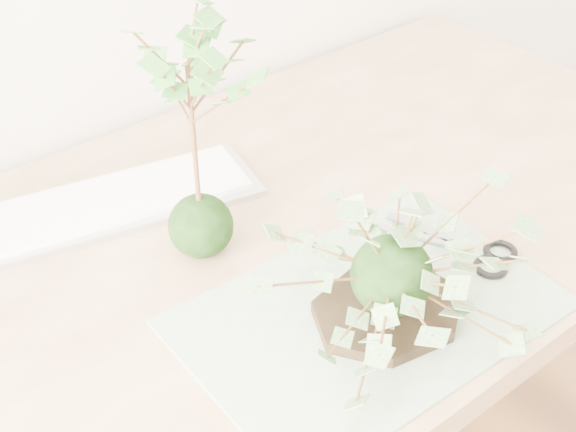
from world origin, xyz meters
The scene contains 7 objects.
desk centered at (-0.06, 1.23, 0.65)m, with size 1.60×0.70×0.74m.
cutting_mat centered at (0.04, 1.04, 0.74)m, with size 0.42×0.28×0.00m, color gray.
stone_dish centered at (0.05, 1.02, 0.75)m, with size 0.19×0.19×0.01m, color black.
ivy_kokedama centered at (0.05, 1.02, 0.85)m, with size 0.33×0.33×0.18m.
maple_kokedama centered at (-0.05, 1.25, 0.98)m, with size 0.21×0.21×0.34m.
keyboard centered at (-0.12, 1.41, 0.75)m, with size 0.48×0.23×0.02m.
scissors centered at (0.20, 1.03, 0.75)m, with size 0.09×0.18×0.01m.
Camera 1 is at (-0.45, 0.58, 1.39)m, focal length 50.00 mm.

